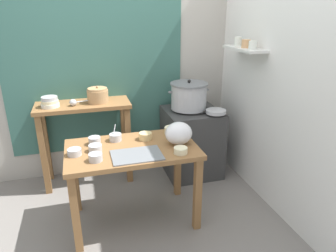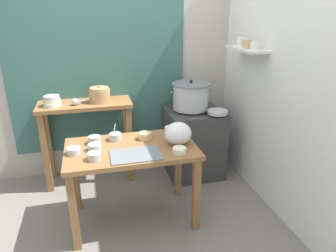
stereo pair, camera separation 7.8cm
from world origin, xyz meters
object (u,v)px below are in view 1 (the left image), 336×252
at_px(prep_bowl_2, 115,137).
at_px(prep_bowl_6, 171,130).
at_px(prep_bowl_3, 95,148).
at_px(prep_bowl_7, 181,150).
at_px(steamer_pot, 189,96).
at_px(prep_bowl_0, 96,157).
at_px(bowl_stack_enamel, 50,102).
at_px(prep_bowl_5, 74,152).
at_px(serving_tray, 137,155).
at_px(back_shelf_table, 85,123).
at_px(clay_pot, 98,95).
at_px(prep_bowl_4, 95,140).
at_px(wide_pan, 216,112).
at_px(stove_block, 192,142).
at_px(prep_table, 132,159).
at_px(prep_bowl_1, 145,136).
at_px(plastic_bag, 179,133).
at_px(ladle, 74,102).

distance_m(prep_bowl_2, prep_bowl_6, 0.52).
bearing_deg(prep_bowl_2, prep_bowl_3, -136.93).
height_order(prep_bowl_6, prep_bowl_7, prep_bowl_6).
distance_m(steamer_pot, prep_bowl_0, 1.40).
xyz_separation_m(bowl_stack_enamel, prep_bowl_5, (0.21, -0.81, -0.20)).
xyz_separation_m(steamer_pot, serving_tray, (-0.75, -0.88, -0.20)).
xyz_separation_m(back_shelf_table, clay_pot, (0.16, 0.00, 0.30)).
height_order(prep_bowl_3, prep_bowl_7, prep_bowl_3).
bearing_deg(clay_pot, prep_bowl_3, -96.72).
bearing_deg(prep_bowl_4, steamer_pot, 28.10).
relative_size(wide_pan, prep_bowl_6, 1.64).
xyz_separation_m(stove_block, prep_bowl_4, (-1.10, -0.54, 0.37)).
bearing_deg(prep_bowl_5, clay_pot, 72.85).
bearing_deg(prep_bowl_5, back_shelf_table, 83.12).
xyz_separation_m(prep_table, prep_bowl_1, (0.15, 0.13, 0.14)).
xyz_separation_m(back_shelf_table, prep_bowl_2, (0.25, -0.64, 0.08)).
xyz_separation_m(steamer_pot, prep_bowl_7, (-0.40, -0.94, -0.18)).
bearing_deg(steamer_pot, prep_bowl_1, -136.64).
distance_m(serving_tray, wide_pan, 1.17).
bearing_deg(steamer_pot, prep_bowl_0, -140.44).
bearing_deg(bowl_stack_enamel, prep_bowl_6, -28.42).
bearing_deg(prep_bowl_3, back_shelf_table, 94.38).
bearing_deg(prep_bowl_1, plastic_bag, -34.35).
distance_m(steamer_pot, plastic_bag, 0.84).
relative_size(bowl_stack_enamel, prep_bowl_7, 1.59).
distance_m(back_shelf_table, wide_pan, 1.40).
bearing_deg(ladle, wide_pan, -11.24).
relative_size(stove_block, clay_pot, 3.61).
distance_m(stove_block, prep_bowl_1, 0.94).
xyz_separation_m(clay_pot, prep_bowl_7, (0.56, -1.05, -0.23)).
bearing_deg(prep_bowl_5, prep_bowl_0, -43.43).
bearing_deg(prep_table, wide_pan, 25.95).
height_order(prep_table, clay_pot, clay_pot).
bearing_deg(clay_pot, back_shelf_table, -180.00).
distance_m(prep_table, plastic_bag, 0.46).
xyz_separation_m(wide_pan, prep_bowl_1, (-0.84, -0.35, -0.04)).
height_order(prep_bowl_0, prep_bowl_4, prep_bowl_4).
xyz_separation_m(serving_tray, prep_bowl_4, (-0.31, 0.32, 0.03)).
bearing_deg(back_shelf_table, prep_bowl_1, -53.51).
height_order(prep_bowl_5, prep_bowl_6, prep_bowl_6).
height_order(bowl_stack_enamel, prep_bowl_3, bowl_stack_enamel).
height_order(clay_pot, wide_pan, clay_pot).
xyz_separation_m(clay_pot, wide_pan, (1.19, -0.34, -0.18)).
bearing_deg(prep_table, back_shelf_table, 113.75).
bearing_deg(serving_tray, stove_block, 47.55).
bearing_deg(bowl_stack_enamel, plastic_bag, -37.49).
distance_m(wide_pan, prep_bowl_7, 0.94).
bearing_deg(prep_bowl_0, prep_bowl_5, 136.57).
bearing_deg(prep_bowl_6, clay_pot, 134.50).
bearing_deg(prep_bowl_3, serving_tray, -29.57).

